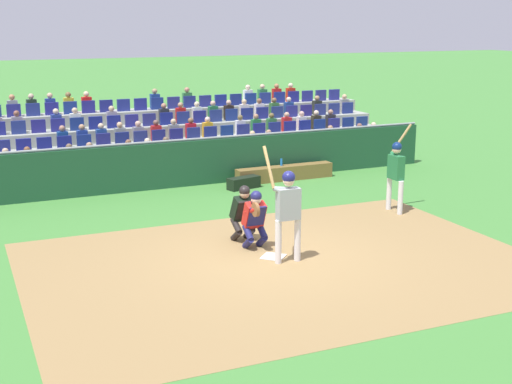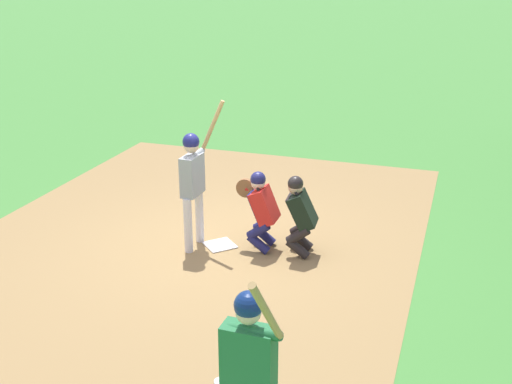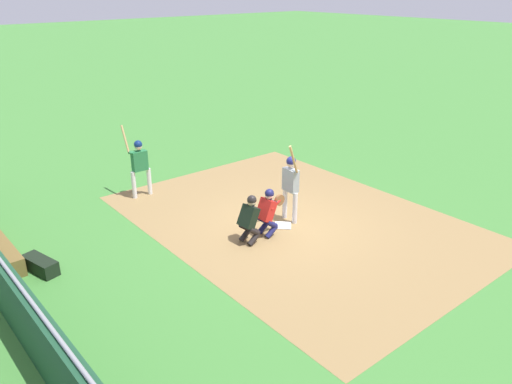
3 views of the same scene
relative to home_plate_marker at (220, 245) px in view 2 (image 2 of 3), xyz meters
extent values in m
plane|color=#418236|center=(0.00, 0.00, -0.02)|extent=(160.00, 160.00, 0.00)
cube|color=olive|center=(0.00, 0.50, -0.01)|extent=(10.15, 7.41, 0.01)
cube|color=white|center=(0.00, 0.00, 0.00)|extent=(0.62, 0.62, 0.02)
cylinder|color=silver|center=(-0.35, 0.39, 0.43)|extent=(0.14, 0.14, 0.89)
cylinder|color=silver|center=(0.07, 0.37, 0.43)|extent=(0.14, 0.14, 0.89)
cube|color=#91999E|center=(-0.14, 0.38, 1.19)|extent=(0.47, 0.24, 0.63)
sphere|color=beige|center=(-0.14, 0.38, 1.66)|extent=(0.23, 0.23, 0.23)
sphere|color=navy|center=(-0.14, 0.38, 1.72)|extent=(0.26, 0.26, 0.26)
cylinder|color=#91999E|center=(-0.08, 0.35, 1.49)|extent=(0.50, 0.16, 0.14)
cylinder|color=#91999E|center=(0.10, 0.34, 1.49)|extent=(0.18, 0.15, 0.13)
cylinder|color=#AE864F|center=(0.18, 0.15, 1.91)|extent=(0.13, 0.40, 0.81)
sphere|color=black|center=(0.15, 0.31, 1.51)|extent=(0.06, 0.06, 0.06)
cylinder|color=navy|center=(-0.05, -0.66, 0.14)|extent=(0.14, 0.39, 0.34)
cylinder|color=navy|center=(-0.05, -0.66, 0.36)|extent=(0.14, 0.38, 0.33)
cylinder|color=navy|center=(0.27, -0.66, 0.14)|extent=(0.14, 0.39, 0.34)
cylinder|color=navy|center=(0.27, -0.66, 0.36)|extent=(0.14, 0.38, 0.33)
cube|color=red|center=(0.11, -0.71, 0.72)|extent=(0.42, 0.44, 0.60)
cube|color=navy|center=(0.11, -0.59, 0.72)|extent=(0.38, 0.23, 0.45)
sphere|color=beige|center=(0.11, -0.60, 1.08)|extent=(0.22, 0.22, 0.22)
cube|color=black|center=(0.11, -0.60, 1.08)|extent=(0.20, 0.11, 0.20)
sphere|color=navy|center=(0.11, -0.60, 1.14)|extent=(0.24, 0.24, 0.24)
cylinder|color=brown|center=(0.23, -0.36, 0.93)|extent=(0.07, 0.30, 0.30)
cylinder|color=red|center=(0.26, -0.54, 0.86)|extent=(0.15, 0.40, 0.22)
cylinder|color=black|center=(-0.04, -1.29, 0.14)|extent=(0.16, 0.39, 0.34)
cylinder|color=black|center=(-0.04, -1.29, 0.36)|extent=(0.16, 0.39, 0.33)
cylinder|color=black|center=(0.27, -1.27, 0.14)|extent=(0.16, 0.39, 0.34)
cylinder|color=black|center=(0.27, -1.27, 0.36)|extent=(0.16, 0.39, 0.33)
cube|color=black|center=(0.12, -1.31, 0.71)|extent=(0.45, 0.48, 0.60)
cube|color=black|center=(0.11, -1.19, 0.71)|extent=(0.39, 0.27, 0.44)
sphere|color=tan|center=(0.11, -1.19, 1.07)|extent=(0.22, 0.22, 0.22)
cube|color=black|center=(0.11, -1.19, 1.07)|extent=(0.21, 0.13, 0.20)
sphere|color=black|center=(0.11, -1.19, 1.13)|extent=(0.24, 0.24, 0.24)
cube|color=#24713E|center=(-4.33, -1.88, 1.14)|extent=(0.24, 0.47, 0.60)
sphere|color=beige|center=(-4.33, -1.88, 1.59)|extent=(0.22, 0.22, 0.22)
sphere|color=navy|center=(-4.33, -1.88, 1.65)|extent=(0.25, 0.25, 0.25)
cylinder|color=#24713E|center=(-4.35, -1.93, 1.42)|extent=(0.16, 0.50, 0.14)
cylinder|color=#24713E|center=(-4.36, -2.12, 1.42)|extent=(0.15, 0.18, 0.13)
cylinder|color=tan|center=(-4.63, -2.13, 1.80)|extent=(0.55, 0.16, 0.74)
sphere|color=black|center=(-4.39, -2.17, 1.45)|extent=(0.06, 0.06, 0.06)
camera|label=1|loc=(6.03, 12.22, 4.68)|focal=49.32mm
camera|label=2|loc=(-8.72, -3.31, 4.36)|focal=44.91mm
camera|label=3|loc=(8.78, -8.47, 6.08)|focal=35.12mm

